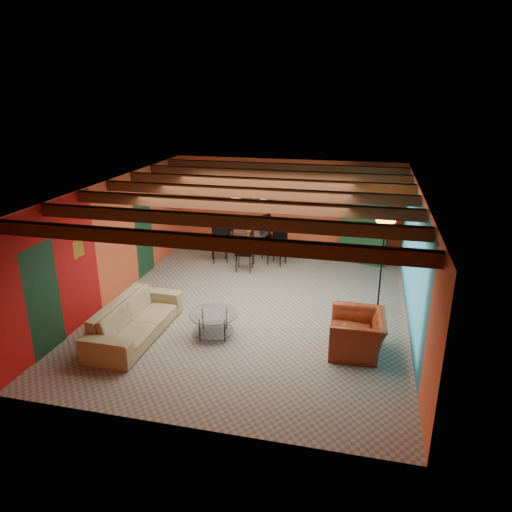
% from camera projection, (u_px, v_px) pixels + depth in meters
% --- Properties ---
extents(room, '(6.52, 8.01, 2.71)m').
position_uv_depth(room, '(255.00, 202.00, 9.77)').
color(room, gray).
rests_on(room, ground).
extents(sofa, '(0.99, 2.46, 0.71)m').
position_uv_depth(sofa, '(135.00, 319.00, 9.19)').
color(sofa, '#91855D').
rests_on(sofa, ground).
extents(armchair, '(1.01, 1.15, 0.73)m').
position_uv_depth(armchair, '(357.00, 333.00, 8.65)').
color(armchair, maroon).
rests_on(armchair, ground).
extents(coffee_table, '(1.13, 1.13, 0.48)m').
position_uv_depth(coffee_table, '(213.00, 324.00, 9.23)').
color(coffee_table, silver).
rests_on(coffee_table, ground).
extents(dining_table, '(2.60, 2.60, 1.12)m').
position_uv_depth(dining_table, '(250.00, 241.00, 13.20)').
color(dining_table, white).
rests_on(dining_table, ground).
extents(armoire, '(1.37, 0.93, 2.19)m').
position_uv_depth(armoire, '(363.00, 222.00, 13.01)').
color(armoire, brown).
rests_on(armoire, ground).
extents(floor_lamp, '(0.50, 0.50, 2.01)m').
position_uv_depth(floor_lamp, '(381.00, 266.00, 10.08)').
color(floor_lamp, black).
rests_on(floor_lamp, ground).
extents(ceiling_fan, '(1.50, 1.50, 0.44)m').
position_uv_depth(ceiling_fan, '(254.00, 203.00, 9.67)').
color(ceiling_fan, '#472614').
rests_on(ceiling_fan, ceiling).
extents(painting, '(1.05, 0.03, 0.65)m').
position_uv_depth(painting, '(256.00, 195.00, 13.73)').
color(painting, black).
rests_on(painting, wall_back).
extents(potted_plant, '(0.40, 0.35, 0.44)m').
position_uv_depth(potted_plant, '(367.00, 174.00, 12.56)').
color(potted_plant, '#26661E').
rests_on(potted_plant, armoire).
extents(vase, '(0.24, 0.24, 0.19)m').
position_uv_depth(vase, '(249.00, 218.00, 12.98)').
color(vase, orange).
rests_on(vase, dining_table).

